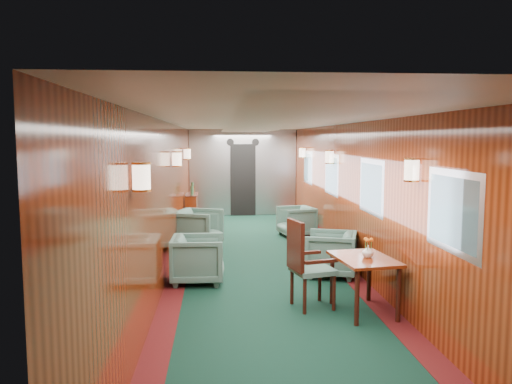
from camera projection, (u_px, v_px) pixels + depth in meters
room at (262, 170)px, 8.04m from camera, size 12.00×12.10×2.40m
bulkhead at (243, 173)px, 13.95m from camera, size 2.98×0.17×2.39m
windows_right at (348, 180)px, 8.42m from camera, size 0.02×8.60×0.80m
wall_sconces at (259, 159)px, 8.58m from camera, size 2.97×7.97×0.25m
dining_table at (364, 266)px, 6.11m from camera, size 0.76×1.00×0.69m
side_chair at (305, 261)px, 6.27m from camera, size 0.61×0.63×1.13m
credenza at (192, 210)px, 12.04m from camera, size 0.29×0.91×1.09m
flower_vase at (368, 251)px, 6.09m from camera, size 0.15×0.15×0.15m
armchair_left_near at (198, 259)px, 7.44m from camera, size 0.79×0.77×0.71m
armchair_left_far at (198, 229)px, 9.78m from camera, size 1.07×1.05×0.76m
armchair_right_near at (331, 254)px, 7.79m from camera, size 0.96×0.95×0.70m
armchair_right_far at (296, 221)px, 10.98m from camera, size 0.87×0.85×0.66m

